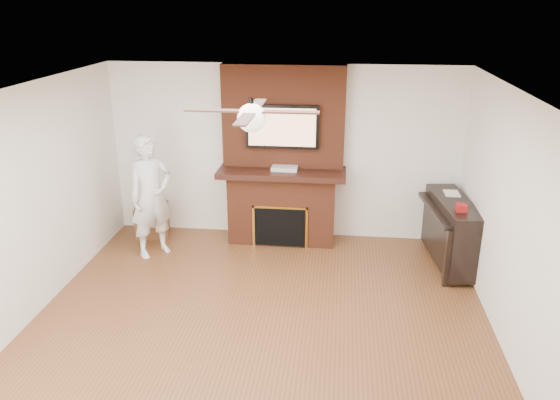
# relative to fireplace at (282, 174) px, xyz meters

# --- Properties ---
(room_shell) EXTENTS (5.36, 5.86, 2.86)m
(room_shell) POSITION_rel_fireplace_xyz_m (0.00, -2.55, 0.25)
(room_shell) COLOR brown
(room_shell) RESTS_ON ground
(fireplace) EXTENTS (1.78, 0.64, 2.50)m
(fireplace) POSITION_rel_fireplace_xyz_m (0.00, 0.00, 0.00)
(fireplace) COLOR brown
(fireplace) RESTS_ON ground
(tv) EXTENTS (1.00, 0.08, 0.60)m
(tv) POSITION_rel_fireplace_xyz_m (0.00, -0.05, 0.68)
(tv) COLOR black
(tv) RESTS_ON fireplace
(ceiling_fan) EXTENTS (1.21, 1.21, 0.31)m
(ceiling_fan) POSITION_rel_fireplace_xyz_m (-0.00, -2.55, 1.34)
(ceiling_fan) COLOR black
(ceiling_fan) RESTS_ON room_shell
(person) EXTENTS (0.72, 0.73, 1.68)m
(person) POSITION_rel_fireplace_xyz_m (-1.69, -0.71, -0.15)
(person) COLOR silver
(person) RESTS_ON ground
(side_table) EXTENTS (0.55, 0.55, 0.54)m
(side_table) POSITION_rel_fireplace_xyz_m (-1.95, -0.07, -0.75)
(side_table) COLOR brown
(side_table) RESTS_ON ground
(piano) EXTENTS (0.66, 1.40, 0.98)m
(piano) POSITION_rel_fireplace_xyz_m (2.28, -0.56, -0.52)
(piano) COLOR black
(piano) RESTS_ON ground
(cable_box) EXTENTS (0.36, 0.21, 0.05)m
(cable_box) POSITION_rel_fireplace_xyz_m (0.04, -0.10, 0.11)
(cable_box) COLOR silver
(cable_box) RESTS_ON fireplace
(candle_orange) EXTENTS (0.07, 0.07, 0.14)m
(candle_orange) POSITION_rel_fireplace_xyz_m (-0.12, -0.20, -0.93)
(candle_orange) COLOR orange
(candle_orange) RESTS_ON ground
(candle_green) EXTENTS (0.07, 0.07, 0.10)m
(candle_green) POSITION_rel_fireplace_xyz_m (-0.12, -0.22, -0.95)
(candle_green) COLOR #416D2B
(candle_green) RESTS_ON ground
(candle_cream) EXTENTS (0.08, 0.08, 0.11)m
(candle_cream) POSITION_rel_fireplace_xyz_m (0.15, -0.23, -0.94)
(candle_cream) COLOR beige
(candle_cream) RESTS_ON ground
(candle_blue) EXTENTS (0.06, 0.06, 0.09)m
(candle_blue) POSITION_rel_fireplace_xyz_m (0.21, -0.22, -0.95)
(candle_blue) COLOR #313C95
(candle_blue) RESTS_ON ground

